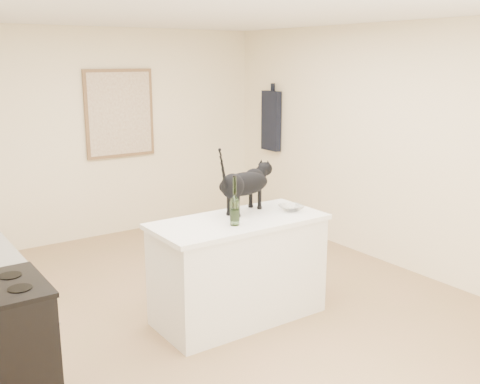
# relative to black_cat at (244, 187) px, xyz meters

# --- Properties ---
(floor) EXTENTS (5.50, 5.50, 0.00)m
(floor) POSITION_rel_black_cat_xyz_m (-0.26, 0.05, -1.13)
(floor) COLOR #9F7554
(floor) RESTS_ON ground
(ceiling) EXTENTS (5.50, 5.50, 0.00)m
(ceiling) POSITION_rel_black_cat_xyz_m (-0.26, 0.05, 1.47)
(ceiling) COLOR white
(ceiling) RESTS_ON ground
(wall_back) EXTENTS (4.50, 0.00, 4.50)m
(wall_back) POSITION_rel_black_cat_xyz_m (-0.26, 2.80, 0.17)
(wall_back) COLOR #F7E5BF
(wall_back) RESTS_ON ground
(wall_right) EXTENTS (0.00, 5.50, 5.50)m
(wall_right) POSITION_rel_black_cat_xyz_m (1.99, 0.05, 0.17)
(wall_right) COLOR #F7E5BF
(wall_right) RESTS_ON ground
(island_base) EXTENTS (1.44, 0.67, 0.86)m
(island_base) POSITION_rel_black_cat_xyz_m (-0.16, -0.15, -0.70)
(island_base) COLOR white
(island_base) RESTS_ON floor
(island_top) EXTENTS (1.50, 0.70, 0.04)m
(island_top) POSITION_rel_black_cat_xyz_m (-0.16, -0.15, -0.25)
(island_top) COLOR white
(island_top) RESTS_ON island_base
(artwork_frame) EXTENTS (0.90, 0.03, 1.10)m
(artwork_frame) POSITION_rel_black_cat_xyz_m (0.04, 2.77, 0.42)
(artwork_frame) COLOR brown
(artwork_frame) RESTS_ON wall_back
(artwork_canvas) EXTENTS (0.82, 0.00, 1.02)m
(artwork_canvas) POSITION_rel_black_cat_xyz_m (0.04, 2.75, 0.42)
(artwork_canvas) COLOR beige
(artwork_canvas) RESTS_ON wall_back
(hanging_garment) EXTENTS (0.08, 0.34, 0.80)m
(hanging_garment) POSITION_rel_black_cat_xyz_m (1.93, 2.10, 0.27)
(hanging_garment) COLOR black
(hanging_garment) RESTS_ON wall_right
(black_cat) EXTENTS (0.68, 0.40, 0.46)m
(black_cat) POSITION_rel_black_cat_xyz_m (0.00, 0.00, 0.00)
(black_cat) COLOR black
(black_cat) RESTS_ON island_top
(wine_bottle) EXTENTS (0.09, 0.09, 0.37)m
(wine_bottle) POSITION_rel_black_cat_xyz_m (-0.29, -0.28, -0.05)
(wine_bottle) COLOR #2E5221
(wine_bottle) RESTS_ON island_top
(glass_bowl) EXTENTS (0.25, 0.25, 0.05)m
(glass_bowl) POSITION_rel_black_cat_xyz_m (0.37, -0.20, -0.20)
(glass_bowl) COLOR white
(glass_bowl) RESTS_ON island_top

